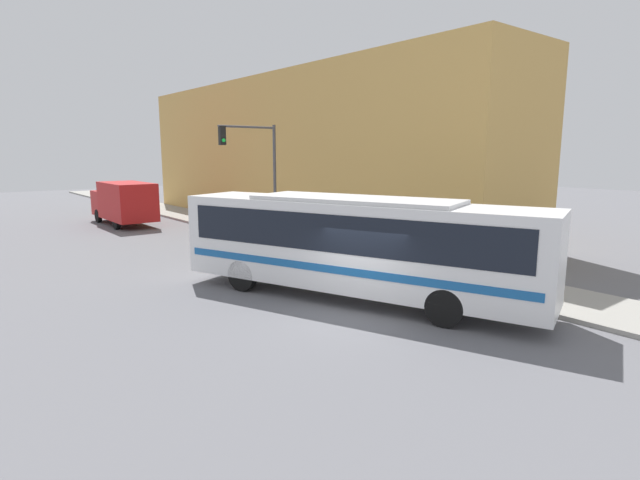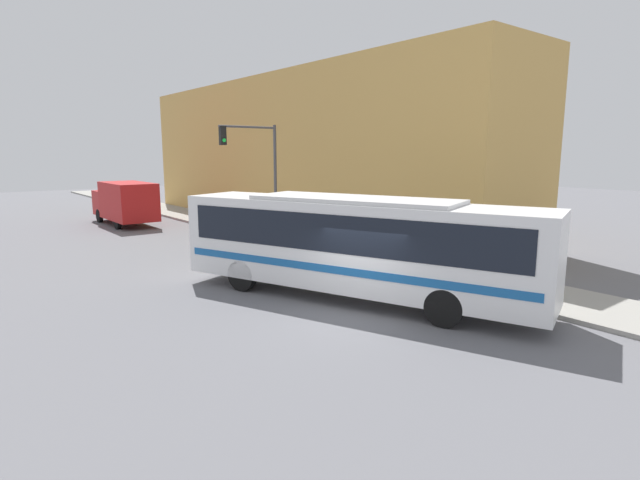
# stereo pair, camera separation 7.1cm
# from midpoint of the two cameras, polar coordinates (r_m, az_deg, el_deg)

# --- Properties ---
(ground_plane) EXTENTS (120.00, 120.00, 0.00)m
(ground_plane) POSITION_cam_midpoint_polar(r_m,az_deg,el_deg) (14.69, 3.57, -8.82)
(ground_plane) COLOR slate
(sidewalk) EXTENTS (3.33, 70.00, 0.14)m
(sidewalk) POSITION_cam_midpoint_polar(r_m,az_deg,el_deg) (34.34, -11.45, 1.99)
(sidewalk) COLOR gray
(sidewalk) RESTS_ON ground_plane
(building_facade) EXTENTS (6.00, 32.93, 9.55)m
(building_facade) POSITION_cam_midpoint_polar(r_m,az_deg,el_deg) (34.31, -2.70, 10.05)
(building_facade) COLOR tan
(building_facade) RESTS_ON ground_plane
(city_bus) EXTENTS (6.51, 12.23, 3.33)m
(city_bus) POSITION_cam_midpoint_polar(r_m,az_deg,el_deg) (16.01, 3.80, -0.09)
(city_bus) COLOR white
(city_bus) RESTS_ON ground_plane
(delivery_truck) EXTENTS (2.38, 6.78, 2.82)m
(delivery_truck) POSITION_cam_midpoint_polar(r_m,az_deg,el_deg) (35.27, -21.58, 4.11)
(delivery_truck) COLOR #B21919
(delivery_truck) RESTS_ON ground_plane
(fire_hydrant) EXTENTS (0.25, 0.34, 0.79)m
(fire_hydrant) POSITION_cam_midpoint_polar(r_m,az_deg,el_deg) (20.98, 5.94, -1.59)
(fire_hydrant) COLOR #999999
(fire_hydrant) RESTS_ON sidewalk
(traffic_light_pole) EXTENTS (3.28, 0.35, 5.98)m
(traffic_light_pole) POSITION_cam_midpoint_polar(r_m,az_deg,el_deg) (25.95, -7.24, 8.74)
(traffic_light_pole) COLOR #47474C
(traffic_light_pole) RESTS_ON sidewalk
(pedestrian_near_corner) EXTENTS (0.34, 0.34, 1.82)m
(pedestrian_near_corner) POSITION_cam_midpoint_polar(r_m,az_deg,el_deg) (24.56, 3.57, 1.42)
(pedestrian_near_corner) COLOR #23283D
(pedestrian_near_corner) RESTS_ON sidewalk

